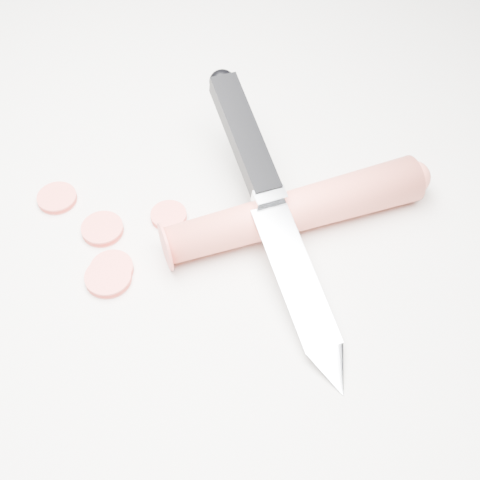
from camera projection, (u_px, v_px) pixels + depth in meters
The scene contains 8 objects.
ground at pixel (168, 232), 0.57m from camera, with size 2.40×2.40×0.00m, color silver.
carrot at pixel (294, 211), 0.56m from camera, with size 0.04×0.04×0.22m, color #E85E4A.
carrot_slice_0 at pixel (102, 229), 0.57m from camera, with size 0.04×0.04×0.01m, color #E75549.
carrot_slice_1 at pixel (108, 278), 0.54m from camera, with size 0.04×0.04×0.01m, color #E75549.
carrot_slice_2 at pixel (57, 198), 0.59m from camera, with size 0.03×0.03×0.01m, color #E75549.
carrot_slice_3 at pixel (169, 216), 0.58m from camera, with size 0.03×0.03×0.01m, color #E75549.
carrot_slice_4 at pixel (112, 269), 0.54m from camera, with size 0.03×0.03×0.01m, color #E75549.
kitchen_knife at pixel (277, 213), 0.53m from camera, with size 0.26×0.19×0.08m, color silver, non-canonical shape.
Camera 1 is at (0.26, -0.25, 0.45)m, focal length 50.00 mm.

